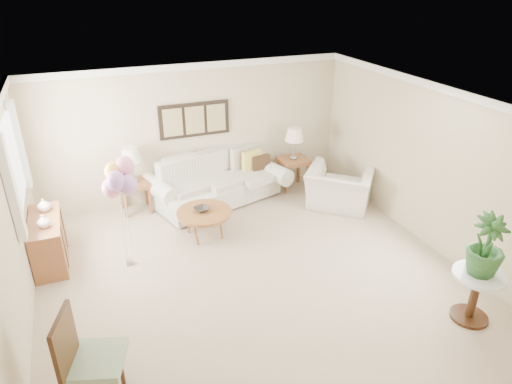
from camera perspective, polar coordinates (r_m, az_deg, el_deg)
ground_plane at (r=6.90m, az=-0.44°, el=-10.32°), size 6.00×6.00×0.00m
room_shell at (r=6.13m, az=-1.76°, el=2.30°), size 6.04×6.04×2.60m
wall_art_triptych at (r=8.77m, az=-7.69°, el=8.93°), size 1.35×0.06×0.65m
sofa at (r=8.85m, az=-4.80°, el=1.09°), size 2.84×1.59×0.95m
end_table_left at (r=8.68m, az=-14.93°, el=0.69°), size 0.55×0.50×0.60m
end_table_right at (r=9.35m, az=4.67°, el=3.57°), size 0.59×0.53×0.64m
lamp_left at (r=8.45m, az=-15.38°, el=4.36°), size 0.37×0.37×0.66m
lamp_right at (r=9.14m, az=4.81°, el=7.05°), size 0.37×0.37×0.65m
coffee_table at (r=7.67m, az=-6.50°, el=-2.65°), size 0.93×0.93×0.47m
decor_bowl at (r=7.66m, az=-6.82°, el=-2.15°), size 0.31×0.31×0.06m
armchair at (r=8.75m, az=10.36°, el=0.46°), size 1.55×1.54×0.76m
side_table at (r=6.47m, az=25.88°, el=-10.43°), size 0.64×0.64×0.70m
potted_plant at (r=6.19m, az=26.86°, el=-5.98°), size 0.50×0.50×0.80m
accent_chair at (r=5.16m, az=-20.48°, el=-18.66°), size 0.71×0.71×1.15m
credenza at (r=7.68m, az=-24.53°, el=-5.57°), size 0.46×1.20×0.74m
vase_white at (r=7.25m, az=-25.06°, el=-3.33°), size 0.22×0.22×0.19m
vase_sage at (r=7.72m, az=-25.01°, el=-1.46°), size 0.24×0.24×0.21m
balloon_cluster at (r=6.69m, az=-16.77°, el=1.56°), size 0.49×0.45×1.74m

